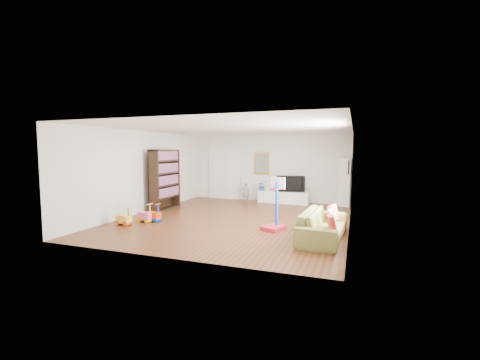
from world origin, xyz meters
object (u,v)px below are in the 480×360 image
(bookshelf, at_px, (165,180))
(sofa, at_px, (323,225))
(media_console, at_px, (284,197))
(basketball_hoop, at_px, (274,204))

(bookshelf, relative_size, sofa, 0.94)
(media_console, xyz_separation_m, sofa, (1.95, -4.72, 0.10))
(sofa, height_order, basketball_hoop, basketball_hoop)
(basketball_hoop, bearing_deg, sofa, -0.02)
(sofa, relative_size, basketball_hoop, 1.63)
(media_console, distance_m, basketball_hoop, 4.38)
(media_console, bearing_deg, sofa, -64.16)
(bookshelf, xyz_separation_m, basketball_hoop, (4.26, -1.55, -0.36))
(bookshelf, height_order, sofa, bookshelf)
(media_console, xyz_separation_m, bookshelf, (-3.60, -2.76, 0.82))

